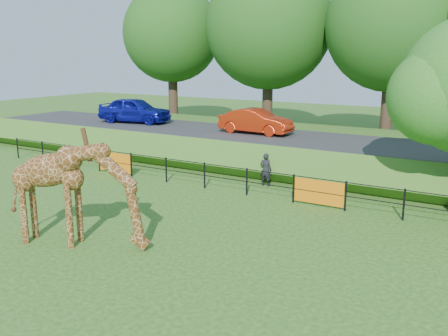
# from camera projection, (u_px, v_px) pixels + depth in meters

# --- Properties ---
(ground) EXTENTS (90.00, 90.00, 0.00)m
(ground) POSITION_uv_depth(u_px,v_px,m) (103.00, 267.00, 13.18)
(ground) COLOR #205114
(ground) RESTS_ON ground
(giraffe) EXTENTS (4.36, 2.09, 3.09)m
(giraffe) POSITION_uv_depth(u_px,v_px,m) (77.00, 194.00, 14.36)
(giraffe) COLOR #5A3112
(giraffe) RESTS_ON ground
(perimeter_fence) EXTENTS (28.07, 0.10, 1.10)m
(perimeter_fence) POSITION_uv_depth(u_px,v_px,m) (247.00, 182.00, 19.74)
(perimeter_fence) COLOR black
(perimeter_fence) RESTS_ON ground
(embankment) EXTENTS (40.00, 9.00, 1.30)m
(embankment) POSITION_uv_depth(u_px,v_px,m) (315.00, 149.00, 25.99)
(embankment) COLOR #205114
(embankment) RESTS_ON ground
(road) EXTENTS (40.00, 5.00, 0.12)m
(road) POSITION_uv_depth(u_px,v_px,m) (305.00, 140.00, 24.58)
(road) COLOR #2B2B2D
(road) RESTS_ON embankment
(car_blue) EXTENTS (4.68, 2.49, 1.52)m
(car_blue) POSITION_uv_depth(u_px,v_px,m) (135.00, 110.00, 30.12)
(car_blue) COLOR #1519AE
(car_blue) RESTS_ON road
(car_red) EXTENTS (3.91, 1.42, 1.28)m
(car_red) POSITION_uv_depth(u_px,v_px,m) (256.00, 121.00, 25.99)
(car_red) COLOR red
(car_red) RESTS_ON road
(visitor) EXTENTS (0.54, 0.38, 1.41)m
(visitor) POSITION_uv_depth(u_px,v_px,m) (266.00, 170.00, 21.09)
(visitor) COLOR black
(visitor) RESTS_ON ground
(bg_tree_line) EXTENTS (37.30, 8.80, 11.82)m
(bg_tree_line) POSITION_uv_depth(u_px,v_px,m) (391.00, 24.00, 29.01)
(bg_tree_line) COLOR #312116
(bg_tree_line) RESTS_ON ground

